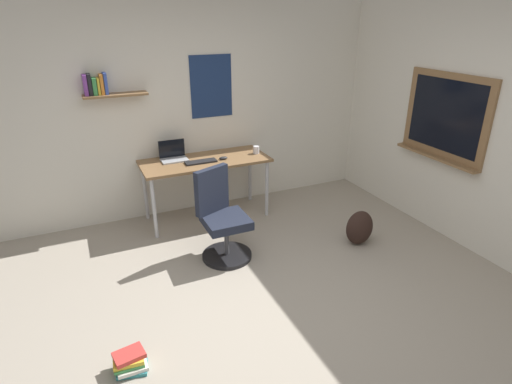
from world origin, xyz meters
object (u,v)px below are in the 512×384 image
object	(u,v)px
office_chair	(222,221)
backpack	(359,228)
laptop	(173,155)
book_stack_on_floor	(130,362)
keyboard	(201,162)
coffee_mug	(256,150)
computer_mouse	(223,158)
desk	(205,165)

from	to	relation	value
office_chair	backpack	distance (m)	1.52
laptop	office_chair	bearing A→B (deg)	-79.43
backpack	book_stack_on_floor	xyz separation A→B (m)	(-2.60, -0.79, -0.12)
keyboard	book_stack_on_floor	xyz separation A→B (m)	(-1.21, -2.04, -0.70)
coffee_mug	laptop	bearing A→B (deg)	169.58
laptop	computer_mouse	xyz separation A→B (m)	(0.55, -0.23, -0.04)
office_chair	coffee_mug	bearing A→B (deg)	48.53
desk	coffee_mug	size ratio (longest dim) A/B	16.47
office_chair	book_stack_on_floor	bearing A→B (deg)	-133.85
desk	computer_mouse	size ratio (longest dim) A/B	14.57
laptop	book_stack_on_floor	world-z (taller)	laptop
office_chair	book_stack_on_floor	world-z (taller)	office_chair
keyboard	coffee_mug	xyz separation A→B (m)	(0.73, 0.05, 0.04)
coffee_mug	computer_mouse	bearing A→B (deg)	-173.71
desk	keyboard	bearing A→B (deg)	-133.13
coffee_mug	book_stack_on_floor	world-z (taller)	coffee_mug
coffee_mug	office_chair	bearing A→B (deg)	-131.47
computer_mouse	backpack	world-z (taller)	computer_mouse
computer_mouse	coffee_mug	size ratio (longest dim) A/B	1.13
keyboard	coffee_mug	size ratio (longest dim) A/B	4.02
laptop	computer_mouse	distance (m)	0.59
keyboard	coffee_mug	bearing A→B (deg)	3.90
office_chair	computer_mouse	size ratio (longest dim) A/B	9.13
laptop	desk	bearing A→B (deg)	-24.14
coffee_mug	book_stack_on_floor	distance (m)	2.94
keyboard	backpack	xyz separation A→B (m)	(1.39, -1.25, -0.57)
laptop	computer_mouse	world-z (taller)	laptop
laptop	backpack	xyz separation A→B (m)	(1.66, -1.48, -0.62)
keyboard	desk	bearing A→B (deg)	46.87
office_chair	book_stack_on_floor	distance (m)	1.68
coffee_mug	backpack	size ratio (longest dim) A/B	0.23
desk	backpack	xyz separation A→B (m)	(1.32, -1.33, -0.49)
book_stack_on_floor	coffee_mug	bearing A→B (deg)	47.15
laptop	coffee_mug	xyz separation A→B (m)	(1.00, -0.18, -0.01)
keyboard	computer_mouse	world-z (taller)	computer_mouse
office_chair	laptop	bearing A→B (deg)	100.57
computer_mouse	backpack	bearing A→B (deg)	-48.26
book_stack_on_floor	backpack	bearing A→B (deg)	16.95
computer_mouse	backpack	distance (m)	1.77
coffee_mug	backpack	bearing A→B (deg)	-63.03
backpack	laptop	bearing A→B (deg)	138.22
office_chair	computer_mouse	world-z (taller)	office_chair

